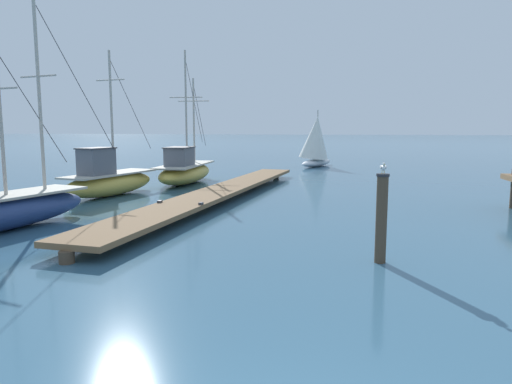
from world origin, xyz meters
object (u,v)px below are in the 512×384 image
at_px(fishing_boat_0, 109,180).
at_px(mooring_piling, 381,217).
at_px(perched_seagull, 383,167).
at_px(distant_sailboat, 316,141).
at_px(fishing_boat_1, 185,171).

distance_m(fishing_boat_0, mooring_piling, 14.57).
relative_size(perched_seagull, distant_sailboat, 0.08).
height_order(fishing_boat_0, fishing_boat_1, fishing_boat_1).
bearing_deg(fishing_boat_0, distant_sailboat, 66.35).
xyz_separation_m(mooring_piling, perched_seagull, (-0.00, 0.01, 1.16)).
distance_m(fishing_boat_0, fishing_boat_1, 5.63).
bearing_deg(mooring_piling, perched_seagull, 92.87).
xyz_separation_m(fishing_boat_0, mooring_piling, (11.70, -8.67, 0.36)).
height_order(fishing_boat_0, mooring_piling, fishing_boat_0).
xyz_separation_m(perched_seagull, distant_sailboat, (-3.68, 26.98, -0.18)).
xyz_separation_m(fishing_boat_0, distant_sailboat, (8.02, 18.32, 1.33)).
bearing_deg(mooring_piling, fishing_boat_1, 125.40).
height_order(perched_seagull, distant_sailboat, distant_sailboat).
bearing_deg(distant_sailboat, fishing_boat_1, -115.88).
height_order(fishing_boat_1, perched_seagull, fishing_boat_1).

